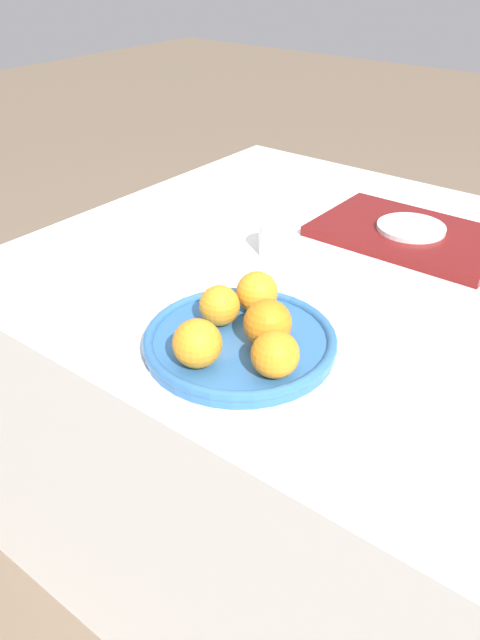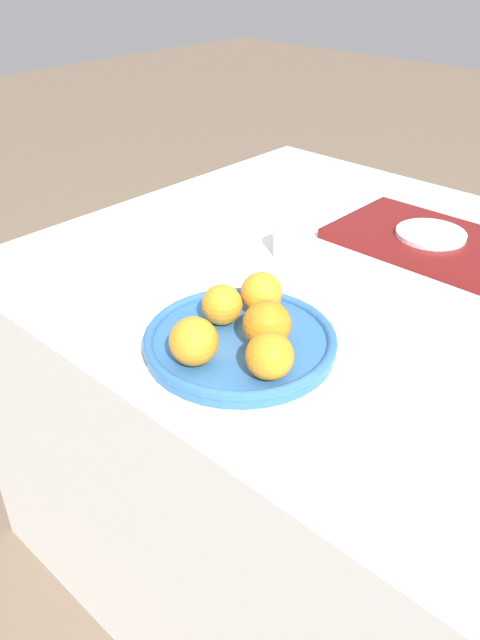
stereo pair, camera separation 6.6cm
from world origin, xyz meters
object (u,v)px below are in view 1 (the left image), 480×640
fruit_platter (240,341)px  serving_tray (410,234)px  orange_1 (220,306)px  napkin (104,277)px  orange_3 (257,292)px  orange_4 (275,354)px  cup_0 (277,239)px  orange_2 (197,343)px  orange_0 (268,323)px  side_plate (411,228)px

fruit_platter → serving_tray: bearing=86.4°
orange_1 → serving_tray: bearing=80.7°
napkin → orange_3: bearing=11.3°
orange_4 → serving_tray: size_ratio=0.18×
fruit_platter → orange_4: 0.11m
cup_0 → fruit_platter: bearing=-64.5°
orange_2 → cup_0: orange_2 is taller
fruit_platter → orange_1: orange_1 is taller
orange_4 → fruit_platter: bearing=156.1°
orange_1 → orange_4: bearing=-20.9°
serving_tray → napkin: 0.62m
orange_3 → cup_0: bearing=117.5°
orange_1 → orange_4: (0.14, -0.05, 0.00)m
fruit_platter → orange_0: orange_0 is taller
fruit_platter → side_plate: 0.52m
fruit_platter → orange_4: size_ratio=4.38×
orange_2 → napkin: bearing=161.5°
orange_3 → orange_2: bearing=-82.4°
fruit_platter → cup_0: 0.33m
orange_1 → napkin: (-0.28, 0.01, -0.05)m
fruit_platter → orange_2: bearing=-94.1°
orange_4 → cup_0: bearing=124.6°
fruit_platter → serving_tray: 0.52m
orange_2 → side_plate: 0.61m
orange_1 → orange_3: size_ratio=0.95×
orange_0 → serving_tray: size_ratio=0.19×
orange_0 → orange_2: orange_0 is taller
orange_3 → serving_tray: size_ratio=0.18×
orange_1 → side_plate: (0.08, 0.51, -0.02)m
orange_3 → fruit_platter: bearing=-70.3°
orange_4 → cup_0: orange_4 is taller
orange_2 → serving_tray: size_ratio=0.19×
serving_tray → side_plate: (-0.00, -0.00, 0.01)m
orange_0 → serving_tray: bearing=90.9°
orange_1 → napkin: orange_1 is taller
orange_1 → fruit_platter: bearing=-15.3°
orange_1 → napkin: size_ratio=0.52×
serving_tray → cup_0: size_ratio=5.19×
fruit_platter → orange_1: size_ratio=4.63×
orange_2 → orange_0: bearing=65.3°
side_plate → napkin: bearing=-125.8°
cup_0 → napkin: 0.34m
orange_2 → serving_tray: (0.04, 0.61, -0.04)m
orange_0 → orange_3: (-0.07, 0.07, -0.00)m
orange_0 → napkin: orange_0 is taller
napkin → side_plate: bearing=54.2°
orange_2 → cup_0: bearing=109.4°
side_plate → napkin: side_plate is taller
orange_0 → napkin: size_ratio=0.59×
orange_0 → orange_1: orange_0 is taller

